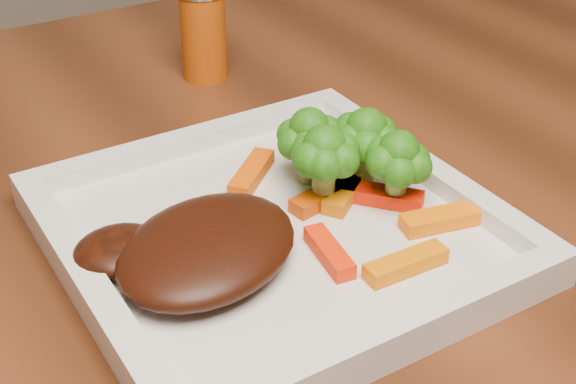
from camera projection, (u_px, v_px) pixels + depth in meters
plate at (275, 236)px, 0.53m from camera, size 0.27×0.27×0.01m
steak at (207, 248)px, 0.48m from camera, size 0.15×0.14×0.03m
broccoli_0 at (309, 137)px, 0.56m from camera, size 0.06×0.06×0.07m
broccoli_1 at (366, 143)px, 0.56m from camera, size 0.06×0.06×0.06m
broccoli_2 at (397, 167)px, 0.53m from camera, size 0.06×0.06×0.06m
broccoli_3 at (324, 164)px, 0.53m from camera, size 0.07×0.07×0.06m
carrot_0 at (406, 263)px, 0.49m from camera, size 0.06×0.02×0.01m
carrot_1 at (447, 218)px, 0.53m from camera, size 0.07×0.03×0.01m
carrot_2 at (329, 252)px, 0.49m from camera, size 0.02×0.05×0.01m
carrot_3 at (360, 152)px, 0.60m from camera, size 0.06×0.04×0.01m
carrot_4 at (252, 173)px, 0.57m from camera, size 0.05×0.05×0.01m
carrot_5 at (378, 195)px, 0.55m from camera, size 0.05×0.06×0.01m
carrot_6 at (326, 195)px, 0.55m from camera, size 0.06×0.03×0.01m
spice_shaker at (203, 30)px, 0.73m from camera, size 0.04×0.04×0.09m
carrot_7 at (347, 189)px, 0.56m from camera, size 0.06×0.05×0.01m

